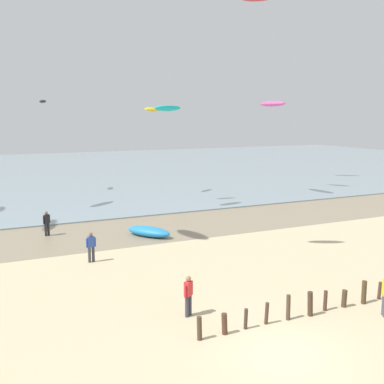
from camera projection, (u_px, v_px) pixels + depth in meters
The scene contains 12 objects.
ground_plane at pixel (282, 355), 16.12m from camera, with size 160.00×160.00×0.00m, color #C6B58C.
wet_sand_strip at pixel (121, 232), 33.21m from camera, with size 120.00×8.21×0.01m, color gray.
sea at pixel (43, 172), 68.12m from camera, with size 160.00×70.00×0.10m, color #7F939E.
groyne_near at pixel (339, 298), 19.92m from camera, with size 13.15×0.36×1.04m.
person_by_waterline at pixel (47, 223), 32.00m from camera, with size 0.51×0.37×1.71m.
person_left_flank at pixel (91, 246), 26.22m from camera, with size 0.57×0.24×1.71m.
person_right_flank at pixel (188, 295), 19.10m from camera, with size 0.49×0.38×1.71m.
grounded_kite at pixel (149, 231), 31.93m from camera, with size 3.39×1.22×0.68m, color #2384D1.
kite_aloft_1 at pixel (168, 108), 39.31m from camera, with size 2.60×0.83×0.42m, color #19B2B7.
kite_aloft_2 at pixel (43, 101), 48.08m from camera, with size 1.93×0.62×0.31m, color black.
kite_aloft_6 at pixel (152, 110), 46.99m from camera, with size 2.37×0.76×0.38m, color yellow.
kite_aloft_13 at pixel (273, 104), 46.35m from camera, with size 3.47×1.11×0.56m, color #E54C99.
Camera 1 is at (-9.21, -12.26, 8.12)m, focal length 43.84 mm.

